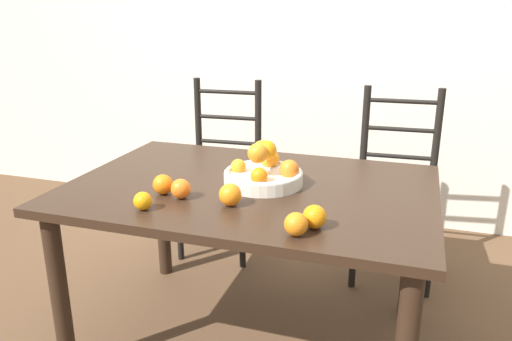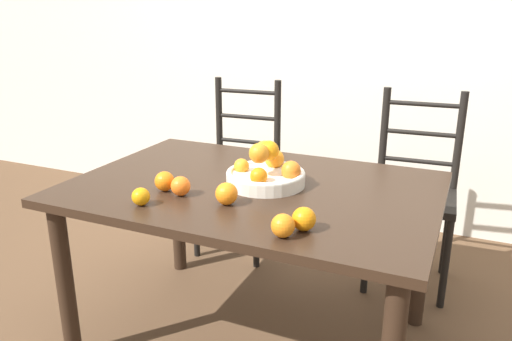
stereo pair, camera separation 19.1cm
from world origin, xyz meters
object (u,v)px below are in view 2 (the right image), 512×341
Objects in this scene: fruit_bowl at (266,172)px; orange_loose_5 at (283,226)px; orange_loose_3 at (227,194)px; orange_loose_0 at (165,181)px; chair_right at (413,196)px; orange_loose_1 at (141,197)px; orange_loose_2 at (181,186)px; chair_left at (240,171)px; orange_loose_4 at (304,219)px.

orange_loose_5 is at bearing -61.05° from fruit_bowl.
orange_loose_3 reaches higher than orange_loose_5.
orange_loose_5 is (0.24, -0.43, -0.02)m from fruit_bowl.
orange_loose_0 is 1.35m from chair_right.
orange_loose_1 is 0.87× the size of orange_loose_5.
orange_loose_3 is (0.20, -0.01, 0.00)m from orange_loose_2.
orange_loose_1 is 0.87× the size of orange_loose_2.
chair_left reaches higher than orange_loose_1.
orange_loose_3 is 1.19m from chair_left.
orange_loose_1 is 0.31m from orange_loose_3.
orange_loose_5 is (0.57, -0.20, -0.00)m from orange_loose_0.
fruit_bowl is 4.21× the size of orange_loose_5.
orange_loose_0 and orange_loose_4 have the same top height.
orange_loose_1 is 0.80× the size of orange_loose_3.
orange_loose_0 is (-0.34, -0.23, -0.02)m from fruit_bowl.
orange_loose_4 is (0.53, -0.11, 0.00)m from orange_loose_2.
orange_loose_2 is (0.09, -0.02, -0.00)m from orange_loose_0.
orange_loose_2 is 0.99× the size of orange_loose_5.
orange_loose_5 reaches higher than orange_loose_1.
orange_loose_3 is at bearing -69.91° from chair_left.
orange_loose_4 is (0.33, -0.10, -0.00)m from orange_loose_3.
chair_left is (-0.51, 0.80, -0.31)m from fruit_bowl.
orange_loose_5 is at bearing -3.88° from orange_loose_1.
orange_loose_0 is 0.08× the size of chair_left.
chair_left reaches higher than orange_loose_5.
orange_loose_1 is at bearing -87.55° from orange_loose_0.
fruit_bowl reaches higher than orange_loose_1.
orange_loose_0 is at bearing 174.16° from orange_loose_3.
orange_loose_3 is 0.33m from orange_loose_5.
orange_loose_2 is 0.52m from orange_loose_5.
chair_right reaches higher than fruit_bowl.
orange_loose_0 is 0.99× the size of orange_loose_4.
orange_loose_2 reaches higher than orange_loose_1.
orange_loose_5 is (0.57, -0.04, 0.00)m from orange_loose_1.
orange_loose_2 is 0.92× the size of orange_loose_3.
orange_loose_3 is 0.08× the size of chair_left.
orange_loose_3 reaches higher than orange_loose_0.
orange_loose_4 is 1.03× the size of orange_loose_5.
fruit_bowl is 0.35m from orange_loose_2.
fruit_bowl is at bearing 49.81° from orange_loose_1.
orange_loose_1 is at bearing -176.69° from orange_loose_4.
orange_loose_3 is (-0.05, -0.26, -0.01)m from fruit_bowl.
orange_loose_1 is at bearing -127.74° from chair_right.
fruit_bowl is at bearing -124.86° from chair_right.
orange_loose_4 is (0.61, 0.04, 0.01)m from orange_loose_1.
orange_loose_5 is at bearing -120.64° from orange_loose_4.
chair_right reaches higher than orange_loose_1.
orange_loose_0 is at bearing 160.58° from orange_loose_5.
orange_loose_4 is 0.08× the size of chair_left.
chair_left is at bearing 177.11° from chair_right.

